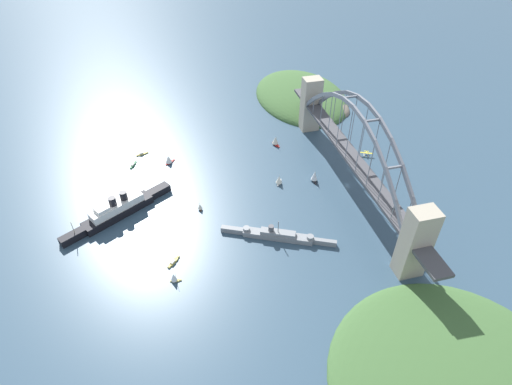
% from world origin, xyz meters
% --- Properties ---
extents(ground_plane, '(1400.00, 1400.00, 0.00)m').
position_xyz_m(ground_plane, '(0.00, 0.00, 0.00)').
color(ground_plane, '#334C60').
extents(harbor_arch_bridge, '(253.65, 17.46, 75.68)m').
position_xyz_m(harbor_arch_bridge, '(0.00, -0.00, 29.57)').
color(harbor_arch_bridge, '#ADA38E').
rests_on(harbor_arch_bridge, ground).
extents(headland_east_shore, '(142.55, 99.92, 27.25)m').
position_xyz_m(headland_east_shore, '(162.01, -16.82, 0.00)').
color(headland_east_shore, '#3D6033').
rests_on(headland_east_shore, ground).
extents(ocean_liner, '(54.29, 83.95, 18.98)m').
position_xyz_m(ocean_liner, '(8.82, 187.08, 5.71)').
color(ocean_liner, black).
rests_on(ocean_liner, ground).
extents(naval_cruiser, '(39.08, 78.40, 16.84)m').
position_xyz_m(naval_cruiser, '(-45.08, 75.62, 2.95)').
color(naval_cruiser, gray).
rests_on(naval_cruiser, ground).
extents(seaplane_taxiing_near_bridge, '(7.93, 11.40, 4.85)m').
position_xyz_m(seaplane_taxiing_near_bridge, '(36.74, -35.17, 1.98)').
color(seaplane_taxiing_near_bridge, '#B7B7B2').
rests_on(seaplane_taxiing_near_bridge, ground).
extents(small_boat_0, '(6.51, 3.75, 6.34)m').
position_xyz_m(small_boat_0, '(-0.20, 125.26, 3.06)').
color(small_boat_0, brown).
rests_on(small_boat_0, ground).
extents(small_boat_1, '(4.75, 11.55, 2.40)m').
position_xyz_m(small_boat_1, '(89.76, 166.69, 0.85)').
color(small_boat_1, gold).
rests_on(small_boat_1, ground).
extents(small_boat_2, '(10.88, 6.17, 2.17)m').
position_xyz_m(small_boat_2, '(73.59, 175.04, 0.80)').
color(small_boat_2, '#2D6B3D').
rests_on(small_boat_2, ground).
extents(small_boat_3, '(8.94, 7.42, 9.14)m').
position_xyz_m(small_boat_3, '(15.97, 55.66, 4.27)').
color(small_boat_3, silver).
rests_on(small_boat_3, ground).
extents(small_boat_4, '(9.91, 9.25, 2.12)m').
position_xyz_m(small_boat_4, '(-50.23, 151.17, 0.79)').
color(small_boat_4, gold).
rests_on(small_boat_4, ground).
extents(small_boat_5, '(10.52, 7.27, 9.84)m').
position_xyz_m(small_boat_5, '(75.41, 41.38, 4.54)').
color(small_boat_5, '#B2231E').
rests_on(small_boat_5, ground).
extents(small_boat_6, '(8.55, 9.49, 9.28)m').
position_xyz_m(small_boat_6, '(69.38, 143.36, 4.31)').
color(small_boat_6, '#B2231E').
rests_on(small_boat_6, ground).
extents(small_boat_7, '(10.26, 5.97, 11.11)m').
position_xyz_m(small_boat_7, '(12.62, 25.27, 5.15)').
color(small_boat_7, black).
rests_on(small_boat_7, ground).
extents(small_boat_8, '(4.55, 7.54, 8.28)m').
position_xyz_m(small_boat_8, '(-66.37, 152.08, 3.83)').
color(small_boat_8, gold).
rests_on(small_boat_8, ground).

